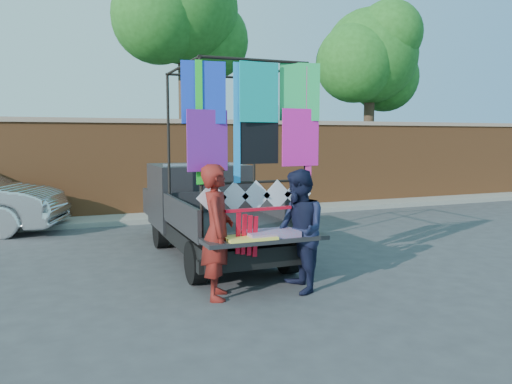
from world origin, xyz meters
name	(u,v)px	position (x,y,z in m)	size (l,w,h in m)	color
ground	(259,285)	(0.00, 0.00, 0.00)	(90.00, 90.00, 0.00)	#38383A
brick_wall	(160,167)	(0.00, 7.00, 1.33)	(30.00, 0.45, 2.61)	#9A552C
curb	(167,217)	(0.00, 6.30, 0.06)	(30.00, 1.20, 0.12)	gray
tree_mid	(185,13)	(1.02, 8.12, 5.70)	(4.20, 3.30, 7.73)	#38281C
tree_right	(372,59)	(7.52, 8.12, 4.75)	(4.20, 3.30, 6.62)	#38281C
pickup_truck	(206,208)	(-0.07, 2.44, 0.80)	(2.02, 5.08, 3.20)	black
woman	(217,232)	(-0.71, -0.30, 0.89)	(0.65, 0.43, 1.79)	maroon
man	(299,231)	(0.41, -0.46, 0.85)	(0.83, 0.64, 1.70)	#141934
streamer_bundle	(252,224)	(-0.26, -0.39, 0.98)	(0.96, 0.09, 0.66)	red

